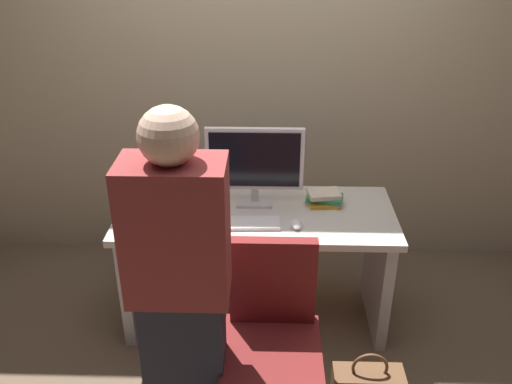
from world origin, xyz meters
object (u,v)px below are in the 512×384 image
Objects in this scene: monitor at (255,162)px; keyboard at (240,223)px; mouse at (296,224)px; cup_near_keyboard at (182,208)px; person_at_desk at (181,295)px; office_chair at (272,350)px; desk at (256,245)px; book_stack at (324,198)px.

monitor is 1.26× the size of keyboard.
cup_near_keyboard is (-0.62, 0.09, 0.03)m from mouse.
monitor is at bearing 74.72° from person_at_desk.
office_chair is at bearing -101.78° from mouse.
mouse is 0.63m from cup_near_keyboard.
mouse is 1.00× the size of cup_near_keyboard.
cup_near_keyboard is (-0.40, -0.06, 0.27)m from desk.
person_at_desk is at bearing -81.53° from cup_near_keyboard.
book_stack reaches higher than desk.
person_at_desk reaches higher than office_chair.
desk is 0.49m from monitor.
office_chair is 9.38× the size of cup_near_keyboard.
monitor reaches higher than book_stack.
desk is at bearing 72.42° from person_at_desk.
monitor reaches higher than office_chair.
monitor is at bearing 96.96° from office_chair.
book_stack is (0.47, 0.25, 0.03)m from keyboard.
desk is 2.85× the size of monitor.
person_at_desk is 16.39× the size of mouse.
book_stack is (0.39, 0.00, -0.22)m from monitor.
cup_near_keyboard is at bearing 98.47° from person_at_desk.
monitor is at bearing 70.87° from keyboard.
person_at_desk reaches higher than monitor.
mouse is at bearing -48.65° from monitor.
monitor reaches higher than desk.
cup_near_keyboard is at bearing -157.26° from monitor.
mouse is at bearing -122.52° from book_stack.
office_chair is at bearing -108.75° from book_stack.
desk is at bearing 143.94° from mouse.
keyboard is 0.53m from book_stack.
cup_near_keyboard is at bearing -168.07° from book_stack.
desk is at bearing 97.05° from office_chair.
desk is 15.37× the size of cup_near_keyboard.
cup_near_keyboard is 0.46× the size of book_stack.
desk is 0.76m from office_chair.
desk is at bearing -83.70° from monitor.
mouse is at bearing -36.06° from desk.
cup_near_keyboard is at bearing -171.08° from desk.
cup_near_keyboard is (-0.32, 0.08, 0.04)m from keyboard.
keyboard is at bearing -14.63° from cup_near_keyboard.
monitor is 0.36m from keyboard.
person_at_desk is 1.04m from monitor.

